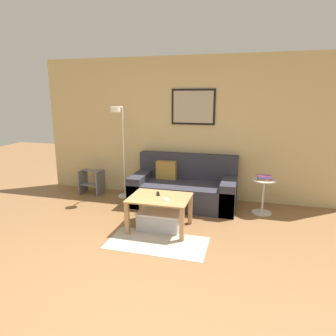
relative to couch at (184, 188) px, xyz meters
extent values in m
plane|color=brown|center=(-0.06, -2.66, -0.29)|extent=(16.00, 16.00, 0.00)
cube|color=tan|center=(-0.06, 0.46, 0.99)|extent=(5.60, 0.06, 2.55)
cube|color=black|center=(0.06, 0.41, 1.39)|extent=(0.78, 0.02, 0.62)
cube|color=#ADA38E|center=(0.06, 0.40, 1.39)|extent=(0.71, 0.01, 0.55)
cube|color=#A39989|center=(-0.02, -1.52, -0.28)|extent=(1.30, 0.66, 0.01)
cube|color=#2D2D38|center=(0.01, -0.06, -0.08)|extent=(1.78, 0.88, 0.40)
cube|color=#2D2D38|center=(0.01, 0.29, 0.34)|extent=(1.78, 0.20, 0.45)
cube|color=#2D2D38|center=(-0.77, -0.06, -0.02)|extent=(0.24, 0.88, 0.52)
cube|color=#2D2D38|center=(0.78, -0.06, -0.02)|extent=(0.24, 0.88, 0.52)
cube|color=#A87A33|center=(-0.35, 0.12, 0.28)|extent=(0.36, 0.14, 0.32)
cube|color=#AD7F4C|center=(-0.11, -1.09, 0.18)|extent=(0.85, 0.64, 0.02)
cube|color=#AD7F4C|center=(-0.50, -1.37, -0.06)|extent=(0.06, 0.06, 0.46)
cube|color=#AD7F4C|center=(0.27, -1.37, -0.06)|extent=(0.06, 0.06, 0.46)
cube|color=#AD7F4C|center=(-0.50, -0.81, -0.06)|extent=(0.06, 0.06, 0.46)
cube|color=#AD7F4C|center=(0.27, -0.81, -0.06)|extent=(0.06, 0.06, 0.46)
cube|color=#B2B2B7|center=(-0.12, -1.07, -0.17)|extent=(0.60, 0.38, 0.23)
cube|color=silver|center=(-0.12, -1.07, -0.04)|extent=(0.62, 0.40, 0.02)
cylinder|color=white|center=(-1.16, 0.09, -0.28)|extent=(0.27, 0.27, 0.02)
cylinder|color=white|center=(-1.16, 0.09, 0.56)|extent=(0.03, 0.03, 1.65)
cylinder|color=white|center=(-1.16, -0.05, 1.39)|extent=(0.02, 0.28, 0.02)
cylinder|color=white|center=(-1.16, -0.19, 1.36)|extent=(0.16, 0.16, 0.09)
cylinder|color=silver|center=(1.32, -0.10, -0.28)|extent=(0.31, 0.31, 0.01)
cylinder|color=silver|center=(1.32, -0.10, 0.00)|extent=(0.04, 0.04, 0.53)
cylinder|color=silver|center=(1.32, -0.10, 0.27)|extent=(0.37, 0.37, 0.02)
cube|color=#D18438|center=(1.33, -0.11, 0.29)|extent=(0.20, 0.15, 0.03)
cube|color=#335199|center=(1.31, -0.12, 0.32)|extent=(0.20, 0.14, 0.01)
cube|color=#8C4C93|center=(1.33, -0.12, 0.33)|extent=(0.22, 0.15, 0.02)
cube|color=#8C4C93|center=(1.32, -0.12, 0.35)|extent=(0.23, 0.15, 0.02)
cube|color=black|center=(-0.17, -0.99, 0.20)|extent=(0.09, 0.15, 0.02)
cube|color=silver|center=(0.01, -1.19, 0.20)|extent=(0.13, 0.15, 0.01)
cube|color=slate|center=(-2.06, 0.11, -0.06)|extent=(0.03, 0.33, 0.46)
cube|color=slate|center=(-1.68, 0.11, -0.06)|extent=(0.03, 0.33, 0.46)
cube|color=slate|center=(-1.87, 0.05, -0.09)|extent=(0.35, 0.15, 0.02)
cube|color=slate|center=(-1.87, 0.16, 0.16)|extent=(0.35, 0.15, 0.02)
camera|label=1|loc=(1.05, -4.92, 1.58)|focal=32.00mm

